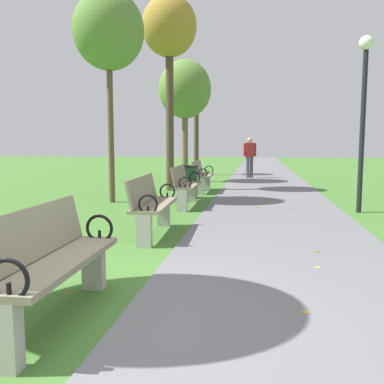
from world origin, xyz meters
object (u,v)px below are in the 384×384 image
object	(u,v)px
tree_4	(185,90)
trash_bin	(189,182)
park_bench_3	(185,185)
lamp_post	(364,97)
tree_3	(169,31)
tree_5	(196,98)
pedestrian_walking	(250,155)
park_bench_4	(202,175)
park_bench_2	(152,204)
tree_2	(109,32)
park_bench_1	(51,261)

from	to	relation	value
tree_4	trash_bin	bearing A→B (deg)	-78.94
park_bench_3	tree_4	distance (m)	6.65
park_bench_3	tree_4	xyz separation A→B (m)	(-1.04, 5.94, 2.81)
trash_bin	lamp_post	bearing A→B (deg)	-23.91
tree_3	tree_5	bearing A→B (deg)	91.12
tree_4	pedestrian_walking	world-z (taller)	tree_4
park_bench_4	tree_4	bearing A→B (deg)	108.71
park_bench_2	pedestrian_walking	xyz separation A→B (m)	(1.26, 10.98, 0.44)
park_bench_2	tree_4	bearing A→B (deg)	96.61
tree_2	lamp_post	size ratio (longest dim) A/B	1.40
park_bench_4	tree_5	world-z (taller)	tree_5
park_bench_1	lamp_post	xyz separation A→B (m)	(3.63, 5.85, 1.82)
park_bench_4	tree_2	distance (m)	4.64
park_bench_2	park_bench_1	bearing A→B (deg)	-90.00
tree_3	tree_2	bearing A→B (deg)	-107.33
park_bench_2	lamp_post	world-z (taller)	lamp_post
tree_2	tree_5	xyz separation A→B (m)	(0.72, 8.93, -0.55)
park_bench_3	lamp_post	bearing A→B (deg)	-4.34
park_bench_2	park_bench_4	size ratio (longest dim) A/B	1.01
park_bench_4	tree_5	bearing A→B (deg)	99.84
park_bench_2	park_bench_3	distance (m)	3.00
tree_2	tree_3	distance (m)	2.92
park_bench_2	tree_3	size ratio (longest dim) A/B	0.29
park_bench_3	tree_2	bearing A→B (deg)	168.05
park_bench_2	trash_bin	world-z (taller)	park_bench_2
park_bench_1	tree_5	xyz separation A→B (m)	(-1.12, 15.44, 2.90)
tree_2	pedestrian_walking	world-z (taller)	tree_2
pedestrian_walking	tree_4	bearing A→B (deg)	-138.40
park_bench_3	tree_4	world-z (taller)	tree_4
park_bench_1	tree_2	bearing A→B (deg)	105.77
tree_3	pedestrian_walking	size ratio (longest dim) A/B	3.47
park_bench_2	tree_5	distance (m)	12.70
tree_3	pedestrian_walking	world-z (taller)	tree_3
tree_5	pedestrian_walking	xyz separation A→B (m)	(2.38, -1.33, -2.46)
lamp_post	tree_2	bearing A→B (deg)	173.07
tree_5	park_bench_3	bearing A→B (deg)	-83.17
pedestrian_walking	lamp_post	size ratio (longest dim) A/B	0.47
tree_5	park_bench_2	bearing A→B (deg)	-84.82
park_bench_2	park_bench_3	bearing A→B (deg)	90.00
tree_2	lamp_post	distance (m)	5.74
park_bench_3	tree_2	world-z (taller)	tree_2
pedestrian_walking	park_bench_4	bearing A→B (deg)	-103.93
lamp_post	park_bench_3	bearing A→B (deg)	175.66
tree_2	tree_5	distance (m)	8.98
park_bench_4	tree_3	size ratio (longest dim) A/B	0.29
tree_3	lamp_post	distance (m)	6.17
pedestrian_walking	trash_bin	world-z (taller)	pedestrian_walking
park_bench_3	pedestrian_walking	xyz separation A→B (m)	(1.26, 7.98, 0.44)
park_bench_1	park_bench_4	distance (m)	9.01
park_bench_1	pedestrian_walking	distance (m)	14.17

